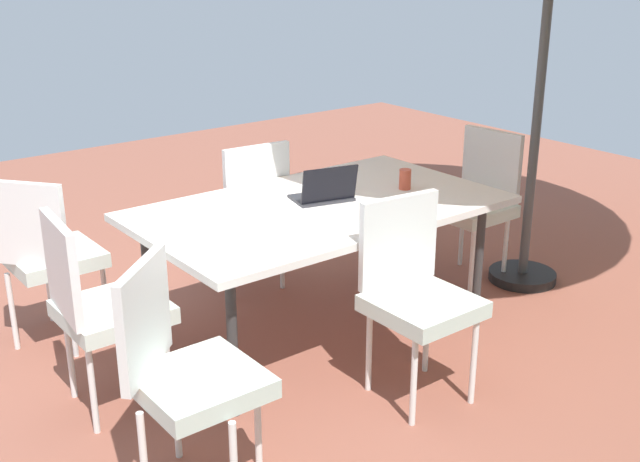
{
  "coord_description": "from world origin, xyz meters",
  "views": [
    {
      "loc": [
        2.52,
        3.23,
        2.11
      ],
      "look_at": [
        0.0,
        0.0,
        0.62
      ],
      "focal_mm": 44.42,
      "sensor_mm": 36.0,
      "label": 1
    }
  ],
  "objects_px": {
    "chair_east": "(99,303)",
    "chair_southeast": "(47,251)",
    "chair_northeast": "(184,368)",
    "dining_table": "(320,213)",
    "chair_south": "(247,207)",
    "cup": "(405,179)",
    "laptop": "(324,193)",
    "chair_north": "(415,289)",
    "chair_west": "(476,198)"
  },
  "relations": [
    {
      "from": "chair_northeast",
      "to": "chair_west",
      "type": "xyz_separation_m",
      "value": [
        -2.56,
        -0.77,
        0.0
      ]
    },
    {
      "from": "dining_table",
      "to": "chair_southeast",
      "type": "bearing_deg",
      "value": -32.61
    },
    {
      "from": "chair_east",
      "to": "chair_west",
      "type": "height_order",
      "value": "same"
    },
    {
      "from": "chair_northeast",
      "to": "chair_north",
      "type": "height_order",
      "value": "same"
    },
    {
      "from": "dining_table",
      "to": "chair_northeast",
      "type": "bearing_deg",
      "value": 31.07
    },
    {
      "from": "dining_table",
      "to": "chair_south",
      "type": "height_order",
      "value": "chair_south"
    },
    {
      "from": "chair_west",
      "to": "chair_north",
      "type": "xyz_separation_m",
      "value": [
        1.32,
        0.79,
        0.0
      ]
    },
    {
      "from": "chair_east",
      "to": "chair_west",
      "type": "distance_m",
      "value": 2.58
    },
    {
      "from": "chair_northeast",
      "to": "chair_south",
      "type": "xyz_separation_m",
      "value": [
        -1.29,
        -1.53,
        0.0
      ]
    },
    {
      "from": "chair_southeast",
      "to": "chair_south",
      "type": "distance_m",
      "value": 1.26
    },
    {
      "from": "chair_west",
      "to": "laptop",
      "type": "xyz_separation_m",
      "value": [
        1.24,
        -0.02,
        0.26
      ]
    },
    {
      "from": "chair_south",
      "to": "chair_east",
      "type": "distance_m",
      "value": 1.51
    },
    {
      "from": "dining_table",
      "to": "cup",
      "type": "bearing_deg",
      "value": 172.6
    },
    {
      "from": "chair_south",
      "to": "chair_north",
      "type": "bearing_deg",
      "value": 92.46
    },
    {
      "from": "chair_northeast",
      "to": "chair_south",
      "type": "height_order",
      "value": "same"
    },
    {
      "from": "chair_southeast",
      "to": "chair_northeast",
      "type": "xyz_separation_m",
      "value": [
        0.03,
        1.56,
        0.0
      ]
    },
    {
      "from": "chair_north",
      "to": "chair_east",
      "type": "bearing_deg",
      "value": 154.6
    },
    {
      "from": "chair_southeast",
      "to": "chair_northeast",
      "type": "relative_size",
      "value": 1.0
    },
    {
      "from": "laptop",
      "to": "cup",
      "type": "xyz_separation_m",
      "value": [
        -0.51,
        0.1,
        0.01
      ]
    },
    {
      "from": "chair_east",
      "to": "laptop",
      "type": "relative_size",
      "value": 2.66
    },
    {
      "from": "chair_east",
      "to": "chair_southeast",
      "type": "bearing_deg",
      "value": 2.48
    },
    {
      "from": "dining_table",
      "to": "chair_west",
      "type": "relative_size",
      "value": 2.03
    },
    {
      "from": "cup",
      "to": "chair_south",
      "type": "bearing_deg",
      "value": -56.65
    },
    {
      "from": "chair_east",
      "to": "cup",
      "type": "height_order",
      "value": "chair_east"
    },
    {
      "from": "chair_south",
      "to": "cup",
      "type": "relative_size",
      "value": 8.37
    },
    {
      "from": "chair_southeast",
      "to": "cup",
      "type": "distance_m",
      "value": 2.03
    },
    {
      "from": "chair_east",
      "to": "laptop",
      "type": "xyz_separation_m",
      "value": [
        -1.34,
        -0.03,
        0.26
      ]
    },
    {
      "from": "chair_south",
      "to": "chair_west",
      "type": "xyz_separation_m",
      "value": [
        -1.27,
        0.76,
        0.0
      ]
    },
    {
      "from": "chair_northeast",
      "to": "cup",
      "type": "relative_size",
      "value": 8.37
    },
    {
      "from": "laptop",
      "to": "cup",
      "type": "height_order",
      "value": "laptop"
    },
    {
      "from": "laptop",
      "to": "chair_south",
      "type": "bearing_deg",
      "value": -73.28
    },
    {
      "from": "chair_south",
      "to": "cup",
      "type": "bearing_deg",
      "value": 127.62
    },
    {
      "from": "chair_south",
      "to": "chair_west",
      "type": "distance_m",
      "value": 1.48
    },
    {
      "from": "chair_south",
      "to": "chair_east",
      "type": "relative_size",
      "value": 1.0
    },
    {
      "from": "chair_north",
      "to": "cup",
      "type": "relative_size",
      "value": 8.37
    },
    {
      "from": "chair_northeast",
      "to": "chair_north",
      "type": "bearing_deg",
      "value": -42.99
    },
    {
      "from": "chair_northeast",
      "to": "dining_table",
      "type": "bearing_deg",
      "value": -10.94
    },
    {
      "from": "chair_north",
      "to": "cup",
      "type": "distance_m",
      "value": 0.97
    },
    {
      "from": "chair_north",
      "to": "laptop",
      "type": "bearing_deg",
      "value": 90.61
    },
    {
      "from": "chair_west",
      "to": "cup",
      "type": "height_order",
      "value": "chair_west"
    },
    {
      "from": "chair_northeast",
      "to": "chair_west",
      "type": "bearing_deg",
      "value": -25.2
    },
    {
      "from": "chair_north",
      "to": "cup",
      "type": "xyz_separation_m",
      "value": [
        -0.6,
        -0.71,
        0.28
      ]
    },
    {
      "from": "cup",
      "to": "chair_southeast",
      "type": "bearing_deg",
      "value": -25.66
    },
    {
      "from": "chair_northeast",
      "to": "chair_east",
      "type": "xyz_separation_m",
      "value": [
        0.02,
        -0.77,
        0.0
      ]
    },
    {
      "from": "chair_east",
      "to": "chair_south",
      "type": "bearing_deg",
      "value": -54.02
    },
    {
      "from": "chair_southeast",
      "to": "chair_northeast",
      "type": "distance_m",
      "value": 1.56
    },
    {
      "from": "chair_south",
      "to": "cup",
      "type": "distance_m",
      "value": 1.04
    },
    {
      "from": "dining_table",
      "to": "chair_northeast",
      "type": "distance_m",
      "value": 1.49
    },
    {
      "from": "chair_northeast",
      "to": "cup",
      "type": "height_order",
      "value": "chair_northeast"
    },
    {
      "from": "cup",
      "to": "chair_west",
      "type": "bearing_deg",
      "value": -173.62
    }
  ]
}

